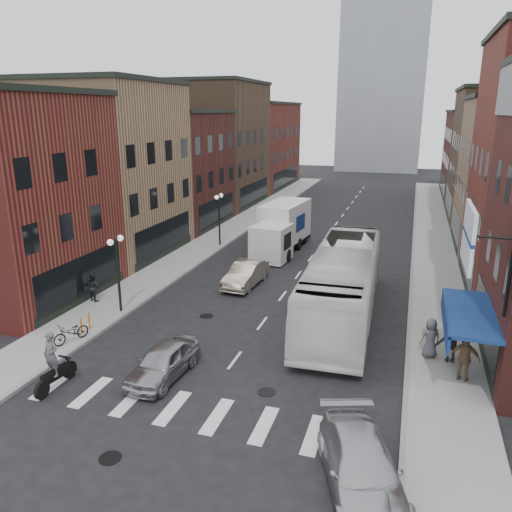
{
  "coord_description": "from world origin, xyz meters",
  "views": [
    {
      "loc": [
        6.63,
        -16.91,
        10.18
      ],
      "look_at": [
        -0.95,
        6.98,
        2.87
      ],
      "focal_mm": 35.0,
      "sensor_mm": 36.0,
      "label": 1
    }
  ],
  "objects_px": {
    "ped_right_c": "(430,338)",
    "ped_right_a": "(452,340)",
    "billboard_sign": "(471,238)",
    "streetlamp_near": "(117,260)",
    "motorcycle_rider": "(53,363)",
    "sedan_left_far": "(246,274)",
    "bike_rack": "(85,323)",
    "curb_car": "(362,468)",
    "ped_left_solo": "(93,287)",
    "streetlamp_far": "(219,210)",
    "ped_right_b": "(465,358)",
    "transit_bus": "(343,284)",
    "sedan_left_near": "(163,362)",
    "parked_bicycle": "(71,332)",
    "box_truck": "(281,229)"
  },
  "relations": [
    {
      "from": "streetlamp_near",
      "to": "streetlamp_far",
      "type": "bearing_deg",
      "value": 90.0
    },
    {
      "from": "sedan_left_far",
      "to": "ped_right_a",
      "type": "distance_m",
      "value": 13.11
    },
    {
      "from": "ped_right_a",
      "to": "ped_right_b",
      "type": "xyz_separation_m",
      "value": [
        0.4,
        -1.48,
        -0.03
      ]
    },
    {
      "from": "transit_bus",
      "to": "bike_rack",
      "type": "bearing_deg",
      "value": -155.19
    },
    {
      "from": "ped_right_a",
      "to": "ped_right_c",
      "type": "height_order",
      "value": "ped_right_a"
    },
    {
      "from": "curb_car",
      "to": "ped_right_a",
      "type": "distance_m",
      "value": 8.83
    },
    {
      "from": "ped_right_c",
      "to": "ped_right_a",
      "type": "bearing_deg",
      "value": 143.99
    },
    {
      "from": "curb_car",
      "to": "box_truck",
      "type": "bearing_deg",
      "value": 91.07
    },
    {
      "from": "streetlamp_far",
      "to": "curb_car",
      "type": "xyz_separation_m",
      "value": [
        13.31,
        -23.01,
        -2.21
      ]
    },
    {
      "from": "sedan_left_near",
      "to": "parked_bicycle",
      "type": "bearing_deg",
      "value": 169.24
    },
    {
      "from": "bike_rack",
      "to": "billboard_sign",
      "type": "bearing_deg",
      "value": -2.83
    },
    {
      "from": "motorcycle_rider",
      "to": "transit_bus",
      "type": "height_order",
      "value": "transit_bus"
    },
    {
      "from": "ped_left_solo",
      "to": "parked_bicycle",
      "type": "bearing_deg",
      "value": 135.14
    },
    {
      "from": "billboard_sign",
      "to": "streetlamp_far",
      "type": "xyz_separation_m",
      "value": [
        -15.99,
        17.5,
        -3.22
      ]
    },
    {
      "from": "billboard_sign",
      "to": "ped_left_solo",
      "type": "xyz_separation_m",
      "value": [
        -18.19,
        4.36,
        -5.2
      ]
    },
    {
      "from": "transit_bus",
      "to": "ped_right_a",
      "type": "distance_m",
      "value": 6.21
    },
    {
      "from": "billboard_sign",
      "to": "motorcycle_rider",
      "type": "height_order",
      "value": "billboard_sign"
    },
    {
      "from": "ped_right_b",
      "to": "ped_right_c",
      "type": "relative_size",
      "value": 1.1
    },
    {
      "from": "streetlamp_far",
      "to": "ped_right_b",
      "type": "relative_size",
      "value": 2.18
    },
    {
      "from": "ped_right_c",
      "to": "transit_bus",
      "type": "bearing_deg",
      "value": -62.85
    },
    {
      "from": "ped_left_solo",
      "to": "ped_right_a",
      "type": "relative_size",
      "value": 0.81
    },
    {
      "from": "billboard_sign",
      "to": "ped_right_a",
      "type": "bearing_deg",
      "value": 88.77
    },
    {
      "from": "ped_right_b",
      "to": "curb_car",
      "type": "bearing_deg",
      "value": 77.37
    },
    {
      "from": "bike_rack",
      "to": "streetlamp_near",
      "type": "bearing_deg",
      "value": 85.76
    },
    {
      "from": "streetlamp_far",
      "to": "bike_rack",
      "type": "bearing_deg",
      "value": -90.69
    },
    {
      "from": "box_truck",
      "to": "parked_bicycle",
      "type": "xyz_separation_m",
      "value": [
        -4.99,
        -17.97,
        -1.14
      ]
    },
    {
      "from": "motorcycle_rider",
      "to": "ped_left_solo",
      "type": "xyz_separation_m",
      "value": [
        -3.87,
        8.03,
        -0.15
      ]
    },
    {
      "from": "billboard_sign",
      "to": "streetlamp_near",
      "type": "relative_size",
      "value": 0.9
    },
    {
      "from": "motorcycle_rider",
      "to": "sedan_left_far",
      "type": "bearing_deg",
      "value": 83.27
    },
    {
      "from": "bike_rack",
      "to": "sedan_left_far",
      "type": "bearing_deg",
      "value": 60.42
    },
    {
      "from": "billboard_sign",
      "to": "curb_car",
      "type": "xyz_separation_m",
      "value": [
        -2.67,
        -5.51,
        -5.43
      ]
    },
    {
      "from": "sedan_left_far",
      "to": "ped_right_a",
      "type": "xyz_separation_m",
      "value": [
        11.25,
        -6.73,
        0.4
      ]
    },
    {
      "from": "motorcycle_rider",
      "to": "parked_bicycle",
      "type": "bearing_deg",
      "value": 124.62
    },
    {
      "from": "streetlamp_near",
      "to": "bike_rack",
      "type": "height_order",
      "value": "streetlamp_near"
    },
    {
      "from": "curb_car",
      "to": "ped_right_b",
      "type": "height_order",
      "value": "ped_right_b"
    },
    {
      "from": "transit_bus",
      "to": "ped_right_c",
      "type": "height_order",
      "value": "transit_bus"
    },
    {
      "from": "ped_right_b",
      "to": "ped_left_solo",
      "type": "bearing_deg",
      "value": 2.79
    },
    {
      "from": "streetlamp_near",
      "to": "ped_right_a",
      "type": "distance_m",
      "value": 16.16
    },
    {
      "from": "ped_right_c",
      "to": "curb_car",
      "type": "bearing_deg",
      "value": 53.51
    },
    {
      "from": "box_truck",
      "to": "ped_left_solo",
      "type": "xyz_separation_m",
      "value": [
        -7.09,
        -13.26,
        -0.81
      ]
    },
    {
      "from": "motorcycle_rider",
      "to": "ped_left_solo",
      "type": "distance_m",
      "value": 8.91
    },
    {
      "from": "sedan_left_near",
      "to": "motorcycle_rider",
      "type": "bearing_deg",
      "value": -147.2
    },
    {
      "from": "billboard_sign",
      "to": "sedan_left_near",
      "type": "distance_m",
      "value": 12.21
    },
    {
      "from": "sedan_left_near",
      "to": "ped_right_a",
      "type": "height_order",
      "value": "ped_right_a"
    },
    {
      "from": "streetlamp_far",
      "to": "bike_rack",
      "type": "height_order",
      "value": "streetlamp_far"
    },
    {
      "from": "transit_bus",
      "to": "ped_right_a",
      "type": "xyz_separation_m",
      "value": [
        5.02,
        -3.59,
        -0.7
      ]
    },
    {
      "from": "ped_right_a",
      "to": "parked_bicycle",
      "type": "bearing_deg",
      "value": -4.39
    },
    {
      "from": "streetlamp_far",
      "to": "curb_car",
      "type": "bearing_deg",
      "value": -59.94
    },
    {
      "from": "streetlamp_far",
      "to": "curb_car",
      "type": "distance_m",
      "value": 26.67
    },
    {
      "from": "sedan_left_far",
      "to": "parked_bicycle",
      "type": "height_order",
      "value": "sedan_left_far"
    }
  ]
}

